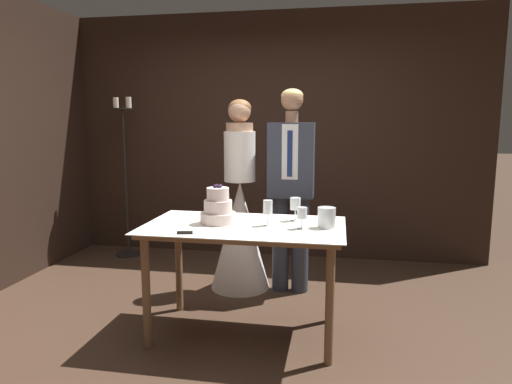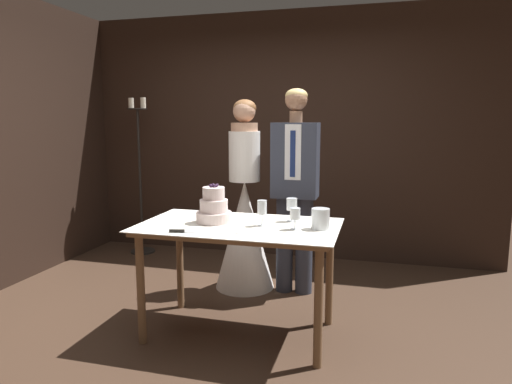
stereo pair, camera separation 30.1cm
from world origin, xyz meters
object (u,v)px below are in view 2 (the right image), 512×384
Objects in this scene: candle_stand at (140,183)px; wine_glass_middle at (295,215)px; tiered_cake at (214,208)px; bride at (245,221)px; wine_glass_near at (292,206)px; groom at (295,183)px; wine_glass_far at (262,209)px; cake_knife at (190,232)px; hurricane_candle at (320,219)px; cake_table at (239,238)px.

wine_glass_middle is at bearing -39.13° from candle_stand.
tiered_cake is 0.93m from bride.
wine_glass_near is at bearing -35.88° from candle_stand.
groom is 2.10m from candle_stand.
groom is (0.07, 0.90, 0.06)m from wine_glass_far.
wine_glass_middle is 2.73m from candle_stand.
cake_knife is 2.48× the size of wine_glass_far.
hurricane_candle is (0.23, -0.18, -0.05)m from wine_glass_near.
bride reaches higher than hurricane_candle.
cake_knife is at bearing -97.13° from tiered_cake.
candle_stand is (-2.05, 1.48, -0.10)m from wine_glass_near.
cake_knife is at bearing -90.32° from bride.
wine_glass_far is at bearing 168.36° from wine_glass_middle.
cake_knife is at bearing -157.55° from wine_glass_middle.
hurricane_candle is (0.76, -0.01, -0.04)m from tiered_cake.
wine_glass_near is at bearing -81.53° from groom.
tiered_cake is 0.16× the size of bride.
bride is at bearing 123.70° from wine_glass_middle.
bride is at bearing 113.62° from wine_glass_far.
bride is (-0.57, 0.71, -0.30)m from wine_glass_near.
hurricane_candle is at bearing -36.12° from candle_stand.
wine_glass_far reaches higher than cake_knife.
cake_table is 0.40m from cake_knife.
wine_glass_far reaches higher than wine_glass_near.
hurricane_candle is (0.57, 0.02, 0.16)m from cake_table.
wine_glass_near reaches higher than hurricane_candle.
wine_glass_near is 1.22× the size of hurricane_candle.
wine_glass_far is 2.52m from candle_stand.
candle_stand is at bearing 114.72° from cake_knife.
groom reaches higher than wine_glass_near.
groom is (0.23, 0.91, 0.28)m from cake_table.
tiered_cake is 0.98m from groom.
cake_knife reaches higher than cake_table.
bride reaches higher than wine_glass_near.
wine_glass_middle is at bearing 10.60° from cake_knife.
wine_glass_near is 1.16× the size of wine_glass_middle.
wine_glass_near is at bearing 29.50° from cake_knife.
wine_glass_near is 0.72m from groom.
candle_stand is (-1.48, 1.99, 0.01)m from cake_knife.
cake_knife is 1.32m from groom.
bride is at bearing 128.51° from wine_glass_near.
tiered_cake is (-0.20, 0.03, 0.20)m from cake_table.
candle_stand is at bearing 152.56° from bride.
groom is at bearing 98.47° from wine_glass_near.
tiered_cake is 0.76m from hurricane_candle.
cake_table is 8.18× the size of wine_glass_near.
tiered_cake is at bearing -47.47° from candle_stand.
wine_glass_middle is 0.09× the size of bride.
wine_glass_near is at bearing 141.85° from hurricane_candle.
wine_glass_middle is 0.97m from groom.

